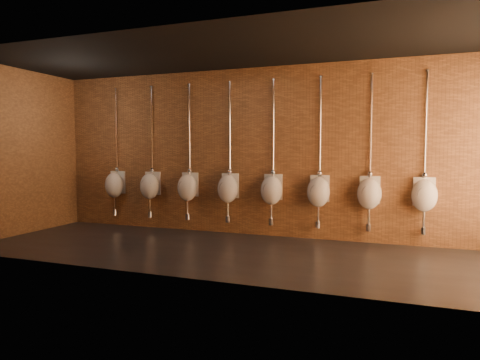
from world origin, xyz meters
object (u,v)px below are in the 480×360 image
Objects in this scene: urinal_5 at (319,191)px; urinal_6 at (369,193)px; urinal_1 at (150,185)px; urinal_3 at (228,188)px; urinal_2 at (188,187)px; urinal_0 at (115,184)px; urinal_7 at (424,194)px; urinal_4 at (272,189)px.

urinal_6 is at bearing 0.00° from urinal_5.
urinal_1 is 1.00× the size of urinal_3.
urinal_2 is at bearing 180.00° from urinal_3.
urinal_2 is 2.63m from urinal_5.
urinal_0 is at bearing 180.00° from urinal_2.
urinal_1 and urinal_2 have the same top height.
urinal_3 is 1.00× the size of urinal_5.
urinal_2 is (0.88, 0.00, 0.00)m from urinal_1.
urinal_0 and urinal_1 have the same top height.
urinal_7 is at bearing 0.00° from urinal_0.
urinal_5 is (3.50, 0.00, 0.00)m from urinal_1.
urinal_0 is 1.00× the size of urinal_7.
urinal_5 is (1.75, 0.00, 0.00)m from urinal_3.
urinal_3 and urinal_4 have the same top height.
urinal_0 is 6.13m from urinal_7.
urinal_0 is 0.88m from urinal_1.
urinal_3 is at bearing 180.00° from urinal_7.
urinal_6 is at bearing 180.00° from urinal_7.
urinal_2 and urinal_6 have the same top height.
urinal_1 is 1.00× the size of urinal_6.
urinal_0 is 1.00× the size of urinal_5.
urinal_6 is 0.88m from urinal_7.
urinal_2 and urinal_4 have the same top height.
urinal_4 is 1.00× the size of urinal_5.
urinal_5 is 1.00× the size of urinal_6.
urinal_0 and urinal_6 have the same top height.
urinal_5 is (2.63, 0.00, 0.00)m from urinal_2.
urinal_4 is at bearing 0.00° from urinal_0.
urinal_0 is 1.75m from urinal_2.
urinal_3 is 0.88m from urinal_4.
urinal_6 is (4.38, 0.00, 0.00)m from urinal_1.
urinal_0 and urinal_7 have the same top height.
urinal_2 is 1.75m from urinal_4.
urinal_2 and urinal_3 have the same top height.
urinal_0 is 5.25m from urinal_6.
urinal_2 is at bearing 0.00° from urinal_1.
urinal_2 is 4.38m from urinal_7.
urinal_3 is 3.50m from urinal_7.
urinal_7 is (5.25, 0.00, 0.00)m from urinal_1.
urinal_0 is 2.63m from urinal_3.
urinal_6 is (1.75, 0.00, 0.00)m from urinal_4.
urinal_4 is 1.00× the size of urinal_7.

